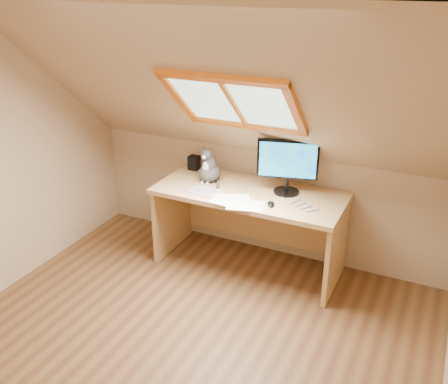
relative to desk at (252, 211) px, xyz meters
The scene contains 10 objects.
ground 1.54m from the desk, 90.01° to the right, with size 3.50×3.50×0.00m, color brown.
room_shell 1.79m from the desk, 90.01° to the right, with size 3.52×3.52×2.41m.
desk is the anchor object (origin of this frame).
monitor 0.59m from the desk, ahead, with size 0.51×0.22×0.48m.
cat 0.55m from the desk, behind, with size 0.20×0.24×0.35m.
desk_speaker 0.77m from the desk, 165.40° to the left, with size 0.09×0.09×0.14m, color black.
graphics_tablet 0.49m from the desk, 143.69° to the right, with size 0.26×0.19×0.01m, color #B2B2B7.
mouse 0.45m from the desk, 44.48° to the right, with size 0.06×0.10×0.03m, color black.
papers 0.40m from the desk, 90.25° to the right, with size 0.35×0.30×0.01m.
cables 0.52m from the desk, 23.92° to the right, with size 0.51×0.26×0.01m.
Camera 1 is at (1.52, -2.31, 2.53)m, focal length 40.00 mm.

